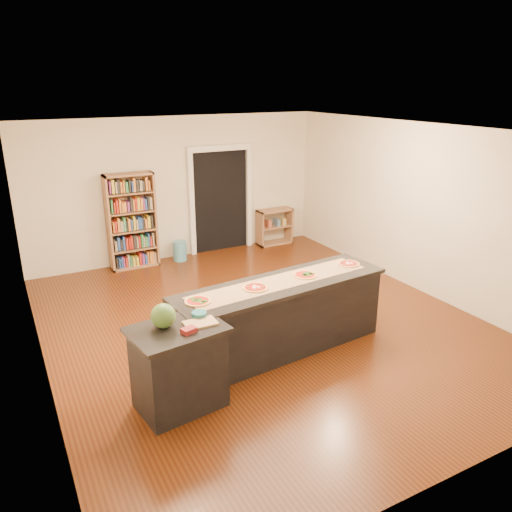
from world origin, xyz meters
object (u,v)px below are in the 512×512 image
side_counter (179,367)px  bookshelf (132,221)px  kitchen_island (281,316)px  watermelon (163,316)px  low_shelf (274,227)px  waste_bin (180,251)px

side_counter → bookshelf: size_ratio=0.53×
kitchen_island → watermelon: (-1.72, -0.46, 0.60)m
kitchen_island → low_shelf: kitchen_island is taller
kitchen_island → side_counter: kitchen_island is taller
waste_bin → watermelon: 4.88m
side_counter → waste_bin: bearing=62.6°
low_shelf → waste_bin: size_ratio=1.97×
waste_bin → low_shelf: bearing=1.7°
kitchen_island → bookshelf: bookshelf is taller
bookshelf → watermelon: bookshelf is taller
side_counter → watermelon: 0.62m
kitchen_island → low_shelf: size_ratio=3.78×
waste_bin → watermelon: size_ratio=1.50×
side_counter → watermelon: bearing=135.9°
kitchen_island → low_shelf: bearing=55.6°
side_counter → bookshelf: bearing=73.2°
side_counter → waste_bin: side_counter is taller
side_counter → watermelon: (-0.11, 0.08, 0.61)m
bookshelf → low_shelf: 3.17m
kitchen_island → waste_bin: size_ratio=7.43×
side_counter → low_shelf: bearing=42.4°
bookshelf → watermelon: bearing=-100.6°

